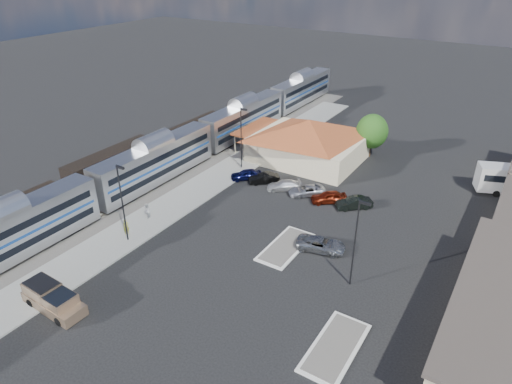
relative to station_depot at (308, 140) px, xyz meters
The scene contains 22 objects.
ground 24.63m from the station_depot, 79.24° to the right, with size 280.00×280.00×0.00m, color black.
railbed 23.14m from the station_depot, 135.78° to the right, with size 16.00×100.00×0.12m, color #4C4944.
platform 19.71m from the station_depot, 112.45° to the right, with size 5.50×92.00×0.18m, color gray.
passenger_train 22.37m from the station_depot, 126.93° to the right, with size 3.00×104.00×5.55m.
freight_cars 28.03m from the station_depot, 133.97° to the right, with size 2.80×46.00×4.00m.
station_depot is the anchor object (origin of this frame).
traffic_island_south 23.80m from the station_depot, 68.74° to the right, with size 3.30×7.50×0.21m.
traffic_island_north 37.12m from the station_depot, 59.88° to the right, with size 3.30×7.50×0.21m.
lamp_plat_s 30.74m from the station_depot, 101.94° to the right, with size 1.08×0.25×9.00m.
lamp_plat_n 10.45m from the station_depot, 128.41° to the right, with size 1.08×0.25×9.00m.
lamp_lot 29.30m from the station_depot, 55.24° to the right, with size 1.08×0.25×9.00m.
tree_depot 9.69m from the station_depot, 38.43° to the left, with size 4.71×4.71×6.63m.
pickup_truck 41.18m from the station_depot, 95.50° to the right, with size 6.29×2.49×2.15m.
suv 23.77m from the station_depot, 59.87° to the right, with size 2.36×5.12×1.42m, color gray.
person_a 30.22m from the station_depot, 104.10° to the right, with size 0.66×0.43×1.81m, color gold.
person_b 26.83m from the station_depot, 106.98° to the right, with size 0.91×0.71×1.86m, color silver.
parked_car_a 11.54m from the station_depot, 110.43° to the right, with size 1.69×4.21×1.44m, color #0D1041.
parked_car_b 10.64m from the station_depot, 97.15° to the right, with size 1.46×4.18×1.38m, color black.
parked_car_c 11.03m from the station_depot, 79.76° to the right, with size 1.80×4.43×1.29m, color silver.
parked_car_d 11.74m from the station_depot, 63.56° to the right, with size 2.18×4.74×1.32m, color #9C9DA4.
parked_car_e 13.66m from the station_depot, 51.84° to the right, with size 1.77×4.40×1.50m, color maroon.
parked_car_f 15.62m from the station_depot, 41.76° to the right, with size 1.53×4.40×1.45m, color black.
Camera 1 is at (22.62, -33.34, 27.69)m, focal length 32.00 mm.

